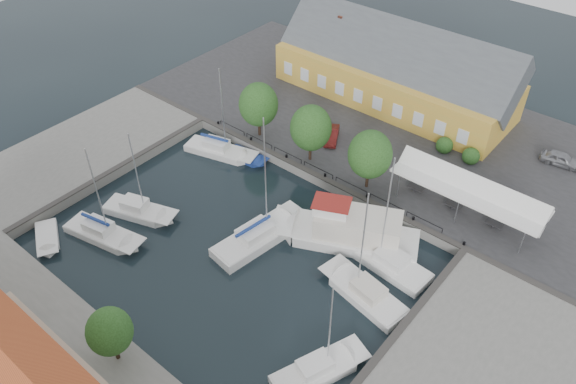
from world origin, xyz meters
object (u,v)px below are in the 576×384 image
at_px(east_boat_b, 364,294).
at_px(launch_sw, 48,239).
at_px(launch_nw, 246,158).
at_px(west_boat_c, 139,212).
at_px(car_silver, 561,159).
at_px(west_boat_a, 220,152).
at_px(center_sailboat, 259,238).
at_px(east_boat_a, 387,263).
at_px(tent_canopy, 469,190).
at_px(west_boat_d, 103,235).
at_px(car_red, 332,135).
at_px(east_boat_c, 318,371).
at_px(warehouse, 392,70).
at_px(trawler, 350,233).

height_order(east_boat_b, launch_sw, east_boat_b).
bearing_deg(launch_sw, launch_nw, 75.17).
distance_m(west_boat_c, launch_sw, 8.32).
distance_m(car_silver, launch_nw, 32.48).
relative_size(car_silver, west_boat_a, 0.37).
relative_size(west_boat_a, west_boat_c, 1.10).
bearing_deg(center_sailboat, east_boat_a, 24.31).
distance_m(tent_canopy, launch_nw, 23.13).
distance_m(car_silver, west_boat_d, 45.68).
relative_size(tent_canopy, west_boat_d, 1.31).
distance_m(car_red, west_boat_c, 21.83).
height_order(east_boat_c, launch_sw, east_boat_c).
bearing_deg(warehouse, car_silver, -2.01).
bearing_deg(trawler, west_boat_a, 173.65).
xyz_separation_m(trawler, west_boat_c, (-17.43, -9.75, -0.76)).
height_order(east_boat_b, west_boat_a, east_boat_b).
distance_m(trawler, launch_nw, 15.96).
xyz_separation_m(east_boat_b, launch_nw, (-20.22, 7.74, -0.17)).
height_order(car_silver, launch_nw, car_silver).
bearing_deg(warehouse, west_boat_c, -102.78).
height_order(east_boat_b, west_boat_c, east_boat_b).
xyz_separation_m(car_red, east_boat_a, (14.06, -11.05, -1.37)).
distance_m(trawler, east_boat_c, 13.88).
xyz_separation_m(trawler, east_boat_c, (5.97, -12.51, -0.76)).
bearing_deg(east_boat_a, launch_sw, -146.30).
bearing_deg(trawler, west_boat_c, -150.78).
bearing_deg(warehouse, east_boat_b, -61.67).
bearing_deg(car_red, east_boat_b, -75.76).
height_order(east_boat_a, launch_sw, east_boat_a).
bearing_deg(east_boat_b, east_boat_a, 95.18).
relative_size(warehouse, trawler, 2.08).
bearing_deg(trawler, east_boat_c, -64.49).
distance_m(east_boat_a, east_boat_b, 4.11).
height_order(west_boat_a, launch_nw, west_boat_a).
height_order(east_boat_b, west_boat_d, east_boat_b).
height_order(east_boat_c, launch_nw, east_boat_c).
height_order(car_red, east_boat_b, east_boat_b).
xyz_separation_m(car_red, east_boat_b, (14.43, -15.15, -1.37)).
relative_size(east_boat_a, launch_sw, 2.31).
relative_size(car_red, launch_nw, 0.79).
height_order(tent_canopy, car_red, tent_canopy).
distance_m(west_boat_a, launch_sw, 19.48).
bearing_deg(car_red, car_silver, -0.59).
height_order(west_boat_d, launch_sw, west_boat_d).
bearing_deg(east_boat_b, car_red, 133.61).
bearing_deg(car_silver, launch_sw, 132.15).
relative_size(west_boat_c, launch_nw, 2.06).
bearing_deg(launch_sw, west_boat_a, 82.33).
xyz_separation_m(center_sailboat, west_boat_a, (-12.15, 7.20, -0.09)).
distance_m(warehouse, launch_sw, 41.70).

